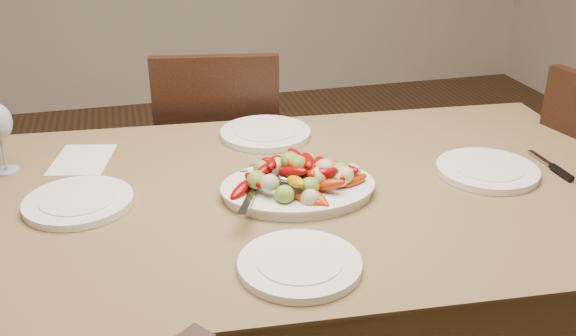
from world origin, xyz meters
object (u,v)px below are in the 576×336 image
Objects in this scene: chair_far at (221,165)px; plate_near at (300,265)px; wine_glass at (0,136)px; serving_platter at (298,190)px; plate_left at (78,202)px; plate_far at (265,133)px; plate_right at (487,170)px; dining_table at (288,311)px.

chair_far reaches higher than plate_near.
plate_near is (-0.01, -1.16, 0.29)m from chair_far.
plate_near is at bearing -45.37° from wine_glass.
chair_far reaches higher than serving_platter.
plate_near is 0.91m from wine_glass.
chair_far is at bearing 58.95° from plate_left.
plate_far is at bearing 88.99° from serving_platter.
chair_far is 3.46× the size of plate_far.
chair_far reaches higher than plate_right.
plate_left is 0.95× the size of plate_far.
plate_far is 0.74m from wine_glass.
serving_platter is at bearing -8.39° from plate_left.
plate_right is (1.05, -0.09, 0.00)m from plate_left.
wine_glass reaches higher than plate_far.
dining_table is 0.39m from serving_platter.
chair_far is at bearing 124.91° from plate_right.
plate_far is at bearing 5.48° from wine_glass.
serving_platter is (0.02, -0.03, 0.39)m from dining_table.
chair_far is 1.19m from plate_near.
plate_right is at bearing 134.65° from chair_far.
dining_table is 0.64m from plate_left.
plate_near is at bearing -104.95° from serving_platter.
chair_far is 0.53m from plate_far.
plate_left is at bearing 138.27° from plate_near.
plate_far is (0.03, 0.37, 0.39)m from dining_table.
plate_near is (-0.09, -0.72, 0.00)m from plate_far.
serving_platter is at bearing 178.79° from plate_right.
dining_table is 0.90m from wine_glass.
dining_table is 0.82m from chair_far.
plate_near reaches higher than dining_table.
chair_far is 3.54× the size of plate_right.
dining_table is 1.94× the size of chair_far.
dining_table is 7.26× the size of plate_near.
serving_platter reaches higher than plate_right.
serving_platter is (0.07, -0.84, 0.30)m from chair_far.
dining_table is 6.86× the size of plate_right.
plate_left is (-0.53, 0.08, -0.00)m from serving_platter.
wine_glass reaches higher than plate_left.
chair_far is 0.91m from wine_glass.
plate_right is at bearing -4.26° from dining_table.
plate_near is (-0.61, -0.31, 0.00)m from plate_right.
chair_far is 0.89m from serving_platter.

